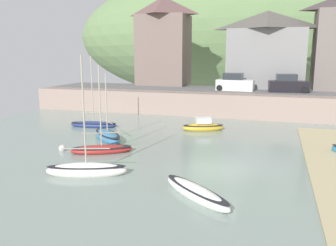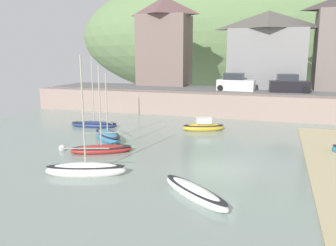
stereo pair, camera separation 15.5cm
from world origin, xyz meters
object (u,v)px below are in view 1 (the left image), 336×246
object	(u,v)px
fishing_boat_green	(108,136)
waterfront_building_left	(164,41)
parked_car_near_slipway	(235,83)
motorboat_with_cabin	(102,149)
rowboat_small_beached	(94,124)
mooring_buoy	(62,148)
sailboat_blue_trim	(196,193)
waterfront_building_centre	(266,49)
dinghy_open_wooden	(203,126)
parked_car_by_wall	(288,85)
sailboat_nearest_shore	(86,170)

from	to	relation	value
fishing_boat_green	waterfront_building_left	bearing A→B (deg)	141.17
fishing_boat_green	parked_car_near_slipway	distance (m)	18.25
fishing_boat_green	motorboat_with_cabin	world-z (taller)	motorboat_with_cabin
rowboat_small_beached	parked_car_near_slipway	size ratio (longest dim) A/B	1.53
waterfront_building_left	mooring_buoy	bearing A→B (deg)	-88.57
parked_car_near_slipway	mooring_buoy	world-z (taller)	parked_car_near_slipway
rowboat_small_beached	mooring_buoy	world-z (taller)	rowboat_small_beached
sailboat_blue_trim	mooring_buoy	size ratio (longest dim) A/B	8.45
waterfront_building_centre	parked_car_near_slipway	bearing A→B (deg)	-124.44
waterfront_building_centre	parked_car_near_slipway	distance (m)	6.64
dinghy_open_wooden	waterfront_building_centre	bearing A→B (deg)	51.57
motorboat_with_cabin	parked_car_by_wall	distance (m)	23.21
sailboat_nearest_shore	parked_car_near_slipway	xyz separation A→B (m)	(5.15, 23.79, 2.89)
waterfront_building_left	dinghy_open_wooden	bearing A→B (deg)	-60.74
waterfront_building_left	fishing_boat_green	xyz separation A→B (m)	(2.19, -20.79, -7.81)
sailboat_blue_trim	parked_car_by_wall	world-z (taller)	parked_car_by_wall
dinghy_open_wooden	fishing_boat_green	bearing A→B (deg)	-160.98
parked_car_near_slipway	rowboat_small_beached	bearing A→B (deg)	-128.25
motorboat_with_cabin	fishing_boat_green	bearing A→B (deg)	83.93
waterfront_building_left	sailboat_blue_trim	xyz separation A→B (m)	(11.11, -29.43, -7.88)
rowboat_small_beached	parked_car_near_slipway	distance (m)	16.84
waterfront_building_left	waterfront_building_centre	distance (m)	13.01
sailboat_nearest_shore	waterfront_building_left	bearing A→B (deg)	80.91
sailboat_blue_trim	rowboat_small_beached	bearing A→B (deg)	174.06
waterfront_building_left	motorboat_with_cabin	size ratio (longest dim) A/B	1.88
parked_car_by_wall	rowboat_small_beached	bearing A→B (deg)	-150.30
motorboat_with_cabin	parked_car_by_wall	bearing A→B (deg)	31.61
dinghy_open_wooden	parked_car_near_slipway	xyz separation A→B (m)	(1.34, 10.73, 2.89)
sailboat_blue_trim	dinghy_open_wooden	bearing A→B (deg)	139.98
motorboat_with_cabin	parked_car_near_slipway	size ratio (longest dim) A/B	1.42
sailboat_nearest_shore	motorboat_with_cabin	bearing A→B (deg)	88.72
parked_car_near_slipway	parked_car_by_wall	world-z (taller)	same
waterfront_building_centre	mooring_buoy	distance (m)	28.23
fishing_boat_green	sailboat_blue_trim	distance (m)	12.42
dinghy_open_wooden	mooring_buoy	world-z (taller)	dinghy_open_wooden
sailboat_nearest_shore	dinghy_open_wooden	world-z (taller)	sailboat_nearest_shore
waterfront_building_left	waterfront_building_centre	world-z (taller)	waterfront_building_left
parked_car_near_slipway	mooring_buoy	xyz separation A→B (m)	(-9.26, -19.95, -3.06)
sailboat_nearest_shore	mooring_buoy	world-z (taller)	sailboat_nearest_shore
fishing_boat_green	sailboat_nearest_shore	world-z (taller)	sailboat_nearest_shore
waterfront_building_centre	parked_car_by_wall	xyz separation A→B (m)	(2.60, -4.50, -3.79)
sailboat_nearest_shore	parked_car_near_slipway	size ratio (longest dim) A/B	1.59
sailboat_blue_trim	dinghy_open_wooden	distance (m)	14.44
rowboat_small_beached	parked_car_by_wall	bearing A→B (deg)	27.83
sailboat_nearest_shore	dinghy_open_wooden	bearing A→B (deg)	55.15
dinghy_open_wooden	parked_car_near_slipway	bearing A→B (deg)	60.66
rowboat_small_beached	parked_car_near_slipway	world-z (taller)	rowboat_small_beached
waterfront_building_left	mooring_buoy	distance (m)	25.72
fishing_boat_green	motorboat_with_cabin	size ratio (longest dim) A/B	0.88
parked_car_by_wall	mooring_buoy	xyz separation A→B (m)	(-14.95, -19.95, -3.06)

